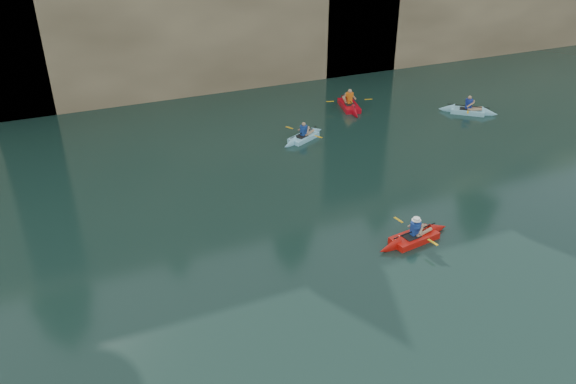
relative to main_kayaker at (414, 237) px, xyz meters
name	(u,v)px	position (x,y,z in m)	size (l,w,h in m)	color
ground	(394,339)	(-3.23, -3.72, -0.15)	(160.00, 160.00, 0.00)	black
sea_cave_center	(109,76)	(-7.23, 18.23, 1.45)	(3.50, 1.00, 3.20)	black
sea_cave_east	(338,39)	(6.77, 18.23, 2.10)	(5.00, 1.00, 4.50)	black
main_kayaker	(414,237)	(0.00, 0.00, 0.00)	(3.08, 2.06, 1.11)	red
kayaker_ltblue_near	(468,111)	(9.80, 9.14, 0.00)	(2.77, 2.56, 1.20)	#91D9F3
kayaker_red_far	(349,105)	(4.44, 12.42, 0.01)	(2.49, 3.63, 1.31)	red
kayaker_ltblue_mid	(304,137)	(0.29, 9.43, -0.01)	(2.85, 1.98, 1.09)	#98E1FF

